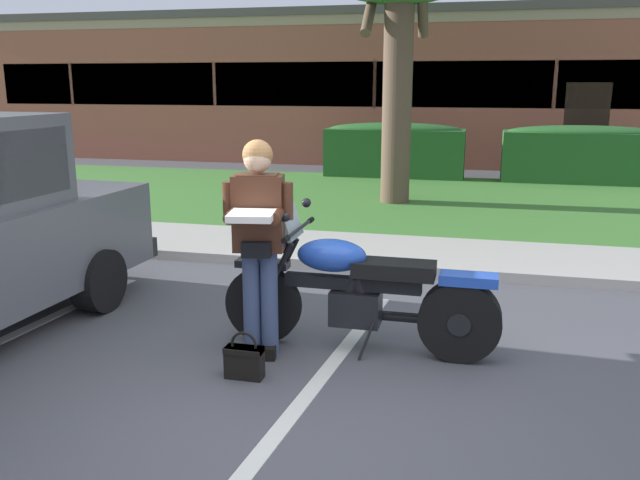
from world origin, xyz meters
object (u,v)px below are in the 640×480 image
object	(u,v)px
handbag	(244,359)
brick_building	(398,86)
rider_person	(259,232)
hedge_center_left	(583,154)
motorcycle	(368,293)
hedge_left	(395,149)

from	to	relation	value
handbag	brick_building	world-z (taller)	brick_building
rider_person	hedge_center_left	world-z (taller)	rider_person
motorcycle	hedge_left	size ratio (longest dim) A/B	0.74
motorcycle	hedge_left	bearing A→B (deg)	96.35
brick_building	hedge_left	bearing A→B (deg)	-83.13
rider_person	handbag	size ratio (longest dim) A/B	4.74
motorcycle	rider_person	world-z (taller)	rider_person
rider_person	motorcycle	bearing A→B (deg)	20.59
handbag	hedge_left	bearing A→B (deg)	91.63
motorcycle	brick_building	distance (m)	16.52
motorcycle	brick_building	bearing A→B (deg)	96.56
handbag	rider_person	bearing A→B (deg)	91.78
motorcycle	hedge_left	distance (m)	9.84
hedge_center_left	handbag	bearing A→B (deg)	-109.15
rider_person	hedge_center_left	xyz separation A→B (m)	(3.66, 10.08, -0.36)
motorcycle	rider_person	xyz separation A→B (m)	(-0.80, -0.30, 0.52)
motorcycle	hedge_left	xyz separation A→B (m)	(-1.09, 9.78, 0.16)
hedge_center_left	rider_person	bearing A→B (deg)	-109.94
motorcycle	brick_building	world-z (taller)	brick_building
hedge_left	brick_building	world-z (taller)	brick_building
hedge_left	hedge_center_left	bearing A→B (deg)	-0.00
hedge_left	hedge_center_left	xyz separation A→B (m)	(3.94, -0.00, 0.00)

